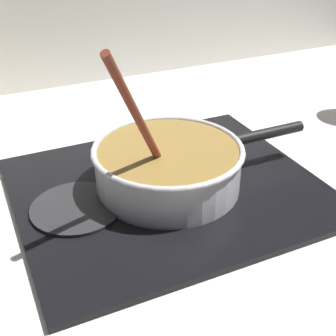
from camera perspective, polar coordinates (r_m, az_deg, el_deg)
ground at (r=0.76m, az=-3.19°, el=-11.24°), size 2.40×1.60×0.04m
hob_plate at (r=0.88m, az=0.00°, el=-2.58°), size 0.56×0.48×0.01m
burner_ring at (r=0.87m, az=0.00°, el=-2.03°), size 0.16×0.16×0.01m
spare_burner at (r=0.83m, az=-11.25°, el=-4.83°), size 0.16×0.16×0.01m
cooking_pan at (r=0.85m, az=0.08°, el=0.33°), size 0.45×0.28×0.31m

